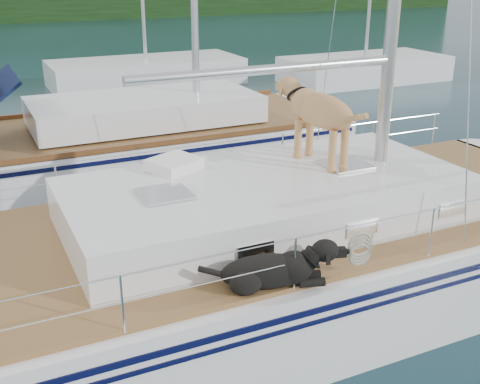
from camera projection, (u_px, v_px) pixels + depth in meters
ground at (213, 313)px, 8.10m from camera, size 120.00×120.00×0.00m
main_sailboat at (220, 266)px, 7.89m from camera, size 12.00×3.87×14.01m
neighbor_sailboat at (98, 152)px, 12.84m from camera, size 11.00×3.50×13.30m
bg_boat_center at (146, 72)px, 23.03m from camera, size 7.20×3.00×11.65m
bg_boat_east at (365, 69)px, 23.69m from camera, size 6.40×3.00×11.65m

